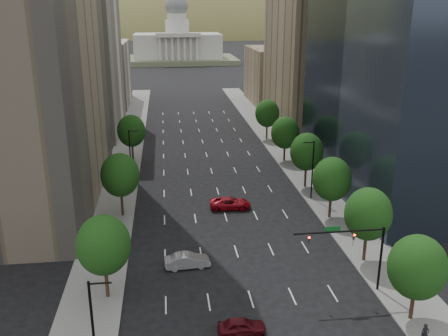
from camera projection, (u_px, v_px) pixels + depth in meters
name	position (u px, v px, depth m)	size (l,w,h in m)	color
sidewalk_left	(117.00, 195.00, 74.56)	(6.00, 200.00, 0.15)	slate
sidewalk_right	(314.00, 186.00, 78.13)	(6.00, 200.00, 0.15)	slate
midrise_cream_left	(85.00, 54.00, 108.56)	(14.00, 30.00, 35.00)	beige
filler_left	(104.00, 73.00, 142.33)	(14.00, 26.00, 18.00)	beige
parking_tan_right	(306.00, 64.00, 112.28)	(14.00, 30.00, 30.00)	#8C7759
filler_right	(274.00, 76.00, 145.58)	(14.00, 26.00, 16.00)	#8C7759
tree_right_0	(417.00, 267.00, 43.29)	(5.20, 5.20, 8.39)	#382316
tree_right_1	(368.00, 214.00, 53.55)	(5.20, 5.20, 8.75)	#382316
tree_right_2	(332.00, 179.00, 64.91)	(5.20, 5.20, 8.61)	#382316
tree_right_3	(307.00, 152.00, 76.14)	(5.20, 5.20, 8.89)	#382316
tree_right_4	(285.00, 133.00, 89.47)	(5.20, 5.20, 8.46)	#382316
tree_right_5	(267.00, 113.00, 104.47)	(5.20, 5.20, 8.75)	#382316
tree_left_0	(104.00, 245.00, 46.56)	(5.20, 5.20, 8.75)	#382316
tree_left_1	(120.00, 175.00, 65.35)	(5.20, 5.20, 8.97)	#382316
tree_left_2	(131.00, 131.00, 89.95)	(5.20, 5.20, 8.68)	#382316
streetlight_rn	(312.00, 168.00, 71.69)	(1.70, 0.20, 9.00)	black
streetlight_ls	(94.00, 331.00, 35.59)	(1.70, 0.20, 9.00)	black
streetlight_ln	(131.00, 155.00, 78.02)	(1.70, 0.20, 9.00)	black
traffic_signal	(358.00, 246.00, 47.67)	(9.12, 0.40, 7.38)	black
capitol	(178.00, 46.00, 252.56)	(60.00, 40.00, 35.20)	#596647
foothills	(198.00, 63.00, 600.76)	(720.00, 413.00, 263.00)	olive
car_maroon	(242.00, 326.00, 42.83)	(1.70, 4.23, 1.44)	#4D0C13
car_silver	(187.00, 261.00, 53.73)	(1.72, 4.94, 1.63)	#A1A1A6
car_red_far	(230.00, 203.00, 69.49)	(2.70, 5.85, 1.63)	maroon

